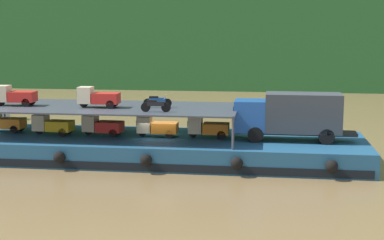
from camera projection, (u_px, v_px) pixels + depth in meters
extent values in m
plane|color=brown|center=(160.00, 159.00, 38.00)|extent=(400.00, 400.00, 0.00)
cube|color=navy|center=(160.00, 148.00, 37.89)|extent=(27.33, 7.93, 1.50)
cube|color=black|center=(147.00, 167.00, 34.05)|extent=(26.78, 0.06, 0.50)
sphere|color=black|center=(59.00, 157.00, 34.53)|extent=(0.74, 0.74, 0.74)
sphere|color=black|center=(146.00, 160.00, 33.77)|extent=(0.74, 0.74, 0.74)
sphere|color=black|center=(237.00, 163.00, 33.02)|extent=(0.74, 0.74, 0.74)
sphere|color=black|center=(332.00, 166.00, 32.26)|extent=(0.74, 0.74, 0.74)
cube|color=#1E4C99|center=(250.00, 115.00, 36.65)|extent=(2.02, 2.21, 2.00)
cube|color=#192833|center=(235.00, 110.00, 36.75)|extent=(0.08, 1.84, 0.60)
cube|color=#33383D|center=(303.00, 113.00, 36.10)|extent=(4.82, 2.35, 2.50)
cube|color=black|center=(303.00, 133.00, 36.30)|extent=(6.81, 1.45, 0.20)
cylinder|color=black|center=(257.00, 129.00, 37.74)|extent=(1.00, 0.29, 1.00)
cylinder|color=black|center=(255.00, 135.00, 35.77)|extent=(1.00, 0.29, 1.00)
cylinder|color=black|center=(324.00, 131.00, 37.08)|extent=(1.00, 0.29, 1.00)
cylinder|color=black|center=(327.00, 137.00, 35.11)|extent=(1.00, 0.29, 1.00)
cylinder|color=#383D47|center=(240.00, 116.00, 40.31)|extent=(0.16, 0.16, 2.00)
cylinder|color=#383D47|center=(233.00, 133.00, 33.49)|extent=(0.16, 0.16, 2.00)
cylinder|color=#383D47|center=(4.00, 111.00, 42.80)|extent=(0.16, 0.16, 2.00)
cube|color=#383D47|center=(104.00, 107.00, 38.00)|extent=(18.13, 7.13, 0.10)
cube|color=orange|center=(12.00, 123.00, 39.54)|extent=(1.70, 1.21, 0.70)
cylinder|color=black|center=(21.00, 127.00, 40.05)|extent=(0.56, 0.14, 0.56)
cylinder|color=black|center=(14.00, 129.00, 39.02)|extent=(0.56, 0.14, 0.56)
cube|color=gold|center=(60.00, 126.00, 38.43)|extent=(1.74, 1.26, 0.70)
cube|color=beige|center=(41.00, 122.00, 38.65)|extent=(0.94, 1.03, 1.10)
cube|color=#19232D|center=(34.00, 121.00, 38.71)|extent=(0.07, 0.85, 0.38)
cylinder|color=black|center=(39.00, 130.00, 38.76)|extent=(0.56, 0.16, 0.56)
cylinder|color=black|center=(69.00, 130.00, 38.93)|extent=(0.56, 0.16, 0.56)
cylinder|color=black|center=(63.00, 132.00, 37.90)|extent=(0.56, 0.16, 0.56)
cube|color=red|center=(110.00, 127.00, 38.11)|extent=(1.76, 1.29, 0.70)
cube|color=#C6B793|center=(90.00, 123.00, 38.35)|extent=(0.95, 1.05, 1.10)
cube|color=#19232D|center=(84.00, 121.00, 38.42)|extent=(0.09, 0.85, 0.38)
cylinder|color=black|center=(89.00, 131.00, 38.46)|extent=(0.57, 0.17, 0.56)
cylinder|color=black|center=(118.00, 131.00, 38.60)|extent=(0.57, 0.17, 0.56)
cylinder|color=black|center=(113.00, 133.00, 37.57)|extent=(0.57, 0.17, 0.56)
cube|color=orange|center=(165.00, 128.00, 37.70)|extent=(1.73, 1.24, 0.70)
cube|color=#C6B793|center=(144.00, 124.00, 37.82)|extent=(0.93, 1.02, 1.10)
cube|color=#19232D|center=(138.00, 123.00, 37.86)|extent=(0.06, 0.85, 0.38)
cylinder|color=black|center=(142.00, 132.00, 37.93)|extent=(0.56, 0.15, 0.56)
cylinder|color=black|center=(172.00, 131.00, 38.22)|extent=(0.56, 0.15, 0.56)
cylinder|color=black|center=(170.00, 134.00, 37.18)|extent=(0.56, 0.15, 0.56)
cube|color=orange|center=(216.00, 128.00, 37.40)|extent=(1.71, 1.21, 0.70)
cube|color=beige|center=(195.00, 125.00, 37.57)|extent=(0.90, 1.00, 1.10)
cube|color=#19232D|center=(188.00, 123.00, 37.62)|extent=(0.04, 0.85, 0.38)
cylinder|color=black|center=(193.00, 133.00, 37.67)|extent=(0.56, 0.14, 0.56)
cylinder|color=black|center=(223.00, 132.00, 37.91)|extent=(0.56, 0.14, 0.56)
cylinder|color=black|center=(221.00, 135.00, 36.88)|extent=(0.56, 0.14, 0.56)
cube|color=red|center=(23.00, 97.00, 38.26)|extent=(1.77, 1.30, 0.70)
cube|color=beige|center=(3.00, 94.00, 38.34)|extent=(0.96, 1.05, 1.10)
cylinder|color=black|center=(1.00, 101.00, 38.44)|extent=(0.57, 0.17, 0.56)
cylinder|color=black|center=(31.00, 101.00, 38.80)|extent=(0.57, 0.17, 0.56)
cylinder|color=black|center=(26.00, 103.00, 37.76)|extent=(0.57, 0.17, 0.56)
cube|color=red|center=(106.00, 98.00, 37.28)|extent=(1.73, 1.24, 0.70)
cube|color=beige|center=(86.00, 95.00, 37.41)|extent=(0.92, 1.02, 1.10)
cube|color=#19232D|center=(79.00, 93.00, 37.45)|extent=(0.06, 0.85, 0.38)
cylinder|color=black|center=(84.00, 103.00, 37.51)|extent=(0.56, 0.15, 0.56)
cylinder|color=black|center=(114.00, 103.00, 37.81)|extent=(0.56, 0.15, 0.56)
cylinder|color=black|center=(110.00, 105.00, 36.77)|extent=(0.56, 0.15, 0.56)
cylinder|color=black|center=(166.00, 107.00, 35.24)|extent=(0.60, 0.13, 0.60)
cylinder|color=black|center=(146.00, 107.00, 35.35)|extent=(0.60, 0.13, 0.60)
cube|color=black|center=(156.00, 104.00, 35.26)|extent=(1.11, 0.26, 0.28)
cube|color=black|center=(152.00, 101.00, 35.26)|extent=(0.61, 0.23, 0.12)
cylinder|color=#B2B2B7|center=(164.00, 99.00, 35.16)|extent=(0.07, 0.55, 0.04)
cylinder|color=black|center=(167.00, 103.00, 37.41)|extent=(0.61, 0.16, 0.60)
cylinder|color=black|center=(148.00, 103.00, 37.46)|extent=(0.61, 0.16, 0.60)
cube|color=#1E4C99|center=(157.00, 100.00, 37.40)|extent=(1.11, 0.31, 0.28)
cube|color=black|center=(154.00, 97.00, 37.38)|extent=(0.62, 0.26, 0.12)
cylinder|color=#B2B2B7|center=(166.00, 95.00, 37.33)|extent=(0.10, 0.55, 0.04)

